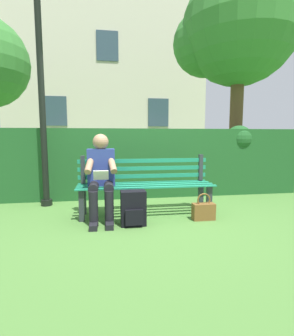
{
  "coord_description": "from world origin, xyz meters",
  "views": [
    {
      "loc": [
        0.56,
        3.68,
        1.15
      ],
      "look_at": [
        0.0,
        0.1,
        0.71
      ],
      "focal_mm": 27.62,
      "sensor_mm": 36.0,
      "label": 1
    }
  ],
  "objects_px": {
    "park_bench": "(145,183)",
    "person_seated": "(101,174)",
    "backpack": "(133,208)",
    "handbag": "(204,211)",
    "tree": "(233,31)",
    "lamp_post": "(40,70)"
  },
  "relations": [
    {
      "from": "tree",
      "to": "person_seated",
      "type": "bearing_deg",
      "value": 41.26
    },
    {
      "from": "handbag",
      "to": "tree",
      "type": "bearing_deg",
      "value": -121.28
    },
    {
      "from": "park_bench",
      "to": "person_seated",
      "type": "relative_size",
      "value": 1.67
    },
    {
      "from": "person_seated",
      "to": "lamp_post",
      "type": "xyz_separation_m",
      "value": [
        0.93,
        -0.87,
        1.57
      ]
    },
    {
      "from": "tree",
      "to": "handbag",
      "type": "distance_m",
      "value": 5.23
    },
    {
      "from": "backpack",
      "to": "handbag",
      "type": "height_order",
      "value": "backpack"
    },
    {
      "from": "backpack",
      "to": "handbag",
      "type": "relative_size",
      "value": 1.21
    },
    {
      "from": "backpack",
      "to": "tree",
      "type": "bearing_deg",
      "value": -131.94
    },
    {
      "from": "lamp_post",
      "to": "park_bench",
      "type": "bearing_deg",
      "value": 156.28
    },
    {
      "from": "tree",
      "to": "lamp_post",
      "type": "xyz_separation_m",
      "value": [
        4.26,
        2.05,
        -1.61
      ]
    },
    {
      "from": "lamp_post",
      "to": "handbag",
      "type": "bearing_deg",
      "value": 154.16
    },
    {
      "from": "park_bench",
      "to": "person_seated",
      "type": "xyz_separation_m",
      "value": [
        0.64,
        0.18,
        0.18
      ]
    },
    {
      "from": "backpack",
      "to": "person_seated",
      "type": "bearing_deg",
      "value": -38.72
    },
    {
      "from": "park_bench",
      "to": "tree",
      "type": "distance_m",
      "value": 5.1
    },
    {
      "from": "backpack",
      "to": "lamp_post",
      "type": "height_order",
      "value": "lamp_post"
    },
    {
      "from": "park_bench",
      "to": "handbag",
      "type": "xyz_separation_m",
      "value": [
        -0.75,
        0.44,
        -0.33
      ]
    },
    {
      "from": "park_bench",
      "to": "handbag",
      "type": "height_order",
      "value": "park_bench"
    },
    {
      "from": "park_bench",
      "to": "person_seated",
      "type": "bearing_deg",
      "value": 15.44
    },
    {
      "from": "handbag",
      "to": "lamp_post",
      "type": "xyz_separation_m",
      "value": [
        2.33,
        -1.13,
        2.08
      ]
    },
    {
      "from": "person_seated",
      "to": "backpack",
      "type": "distance_m",
      "value": 0.67
    },
    {
      "from": "tree",
      "to": "park_bench",
      "type": "bearing_deg",
      "value": 45.59
    },
    {
      "from": "tree",
      "to": "handbag",
      "type": "relative_size",
      "value": 14.19
    }
  ]
}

